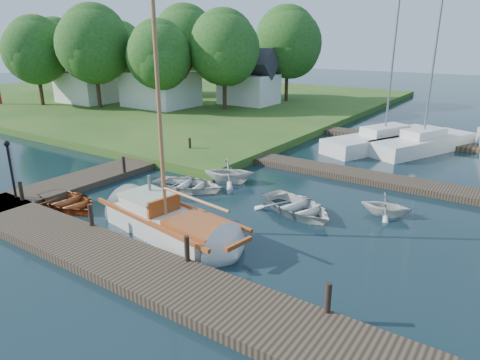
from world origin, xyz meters
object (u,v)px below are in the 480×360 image
Objects in this scene: tree_5 at (120,50)px; lamp_post at (10,161)px; tree_1 at (94,45)px; tree_4 at (186,41)px; house_b at (88,79)px; tree_0 at (36,51)px; tree_6 at (55,48)px; sailboat at (172,226)px; marina_boat_2 at (423,142)px; tender_b at (230,170)px; tree_7 at (288,43)px; tree_3 at (224,48)px; mooring_post_5 at (190,145)px; mooring_post_4 at (124,164)px; tender_d at (387,203)px; mooring_post_3 at (328,298)px; mooring_post_2 at (187,248)px; tender_a at (188,183)px; dinghy at (68,199)px; house_c at (249,82)px; tree_2 at (159,55)px; tender_c at (297,204)px; house_a at (160,80)px; marina_boat_1 at (384,139)px; mooring_post_0 at (21,191)px.

lamp_post is at bearing -48.71° from tree_5.
tree_1 is 0.95× the size of tree_4.
house_b is 5.22m from tree_0.
tree_6 is (-8.00, 2.05, 2.87)m from house_b.
marina_boat_2 is at bearing 83.87° from sailboat.
tender_b is 0.26× the size of tree_7.
mooring_post_5 is at bearing -61.80° from tree_3.
tender_d is at bearing 11.96° from mooring_post_4.
mooring_post_3 is at bearing -21.04° from mooring_post_4.
mooring_post_2 is 0.24× the size of tender_a.
tree_0 is at bearing -138.37° from tree_7.
mooring_post_3 is 14.05m from lamp_post.
house_b is 20.32m from tree_7.
tree_4 reaches higher than dinghy.
tree_3 reaches higher than tree_6.
tree_0 is 6.35m from tree_1.
marina_boat_2 is at bearing 39.19° from mooring_post_5.
house_c is at bearing 3.76° from tender_b.
mooring_post_3 is at bearing -53.47° from house_c.
marina_boat_2 reaches higher than tree_2.
mooring_post_4 is 30.87m from tree_5.
house_c is 0.65× the size of tree_5.
tree_4 is at bearing 130.98° from mooring_post_2.
tree_0 is (-32.20, 9.24, 5.16)m from tender_c.
tender_c is at bearing -23.21° from tree_1.
dinghy is 31.21m from tree_4.
marina_boat_2 is (12.06, 19.02, -1.30)m from lamp_post.
house_a reaches higher than tender_b.
sailboat reaches higher than house_b.
tree_4 is 8.30m from tree_5.
marina_boat_1 is (9.83, 18.60, -1.30)m from lamp_post.
tree_3 reaches higher than sailboat.
marina_boat_1 is at bearing 6.37° from tree_0.
tree_3 reaches higher than tender_d.
house_a reaches higher than tender_c.
mooring_post_2 is at bearing -49.64° from mooring_post_5.
tree_4 reaches higher than sailboat.
mooring_post_5 is (0.00, 5.00, 0.00)m from mooring_post_4.
house_c is 5.10m from tree_3.
tender_d is 0.24× the size of tree_5.
mooring_post_2 is 28.24m from tree_3.
mooring_post_4 is 4.15m from dinghy.
marina_boat_2 reaches higher than tree_4.
tender_d is 11.53m from marina_boat_1.
mooring_post_0 is 0.07× the size of marina_boat_2.
mooring_post_2 is at bearing -44.33° from house_a.
tree_1 reaches higher than sailboat.
mooring_post_0 is 31.21m from tree_4.
marina_boat_1 reaches higher than mooring_post_3.
tree_7 is (-17.20, 23.46, 5.70)m from tender_d.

